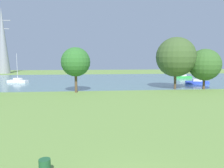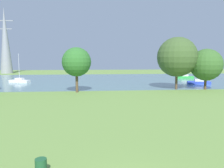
% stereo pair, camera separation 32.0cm
% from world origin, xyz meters
% --- Properties ---
extents(ground_plane, '(160.00, 160.00, 0.00)m').
position_xyz_m(ground_plane, '(0.00, 22.00, 0.00)').
color(ground_plane, olive).
extents(litter_bin, '(0.56, 0.56, 0.80)m').
position_xyz_m(litter_bin, '(-4.10, 2.57, 0.40)').
color(litter_bin, '#1E512D').
rests_on(litter_bin, ground).
extents(water_surface, '(140.00, 40.00, 0.02)m').
position_xyz_m(water_surface, '(0.00, 50.00, 0.01)').
color(water_surface, slate).
rests_on(water_surface, ground).
extents(sailboat_blue, '(5.03, 2.76, 6.54)m').
position_xyz_m(sailboat_blue, '(21.72, 38.07, 0.46)').
color(sailboat_blue, blue).
rests_on(sailboat_blue, water_surface).
extents(sailboat_green, '(5.01, 2.51, 6.38)m').
position_xyz_m(sailboat_green, '(24.63, 52.11, 0.46)').
color(sailboat_green, green).
rests_on(sailboat_green, water_surface).
extents(sailboat_white, '(5.03, 3.00, 6.70)m').
position_xyz_m(sailboat_white, '(-18.29, 44.69, 0.46)').
color(sailboat_white, white).
rests_on(sailboat_white, water_surface).
extents(tree_east_near, '(4.77, 4.77, 7.42)m').
position_xyz_m(tree_east_near, '(-4.07, 28.68, 5.01)').
color(tree_east_near, brown).
rests_on(tree_east_near, ground).
extents(tree_west_far, '(7.17, 7.17, 9.44)m').
position_xyz_m(tree_west_far, '(13.77, 30.88, 5.85)').
color(tree_west_far, brown).
rests_on(tree_west_far, ground).
extents(tree_west_near, '(5.71, 5.71, 7.33)m').
position_xyz_m(tree_west_near, '(18.86, 30.02, 4.46)').
color(tree_west_near, brown).
rests_on(tree_west_near, ground).
extents(electricity_pylon, '(6.40, 4.40, 24.41)m').
position_xyz_m(electricity_pylon, '(-33.66, 78.96, 12.22)').
color(electricity_pylon, gray).
rests_on(electricity_pylon, ground).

